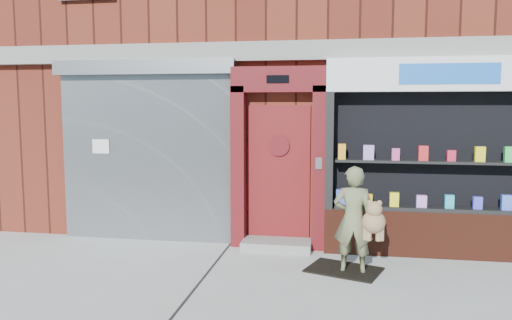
# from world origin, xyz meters

# --- Properties ---
(ground) EXTENTS (80.00, 80.00, 0.00)m
(ground) POSITION_xyz_m (0.00, 0.00, 0.00)
(ground) COLOR #9E9E99
(ground) RESTS_ON ground
(building) EXTENTS (12.00, 8.16, 8.00)m
(building) POSITION_xyz_m (-0.00, 5.99, 4.00)
(building) COLOR #5C1F15
(building) RESTS_ON ground
(shutter_bay) EXTENTS (3.10, 0.30, 3.04)m
(shutter_bay) POSITION_xyz_m (-3.00, 1.93, 1.72)
(shutter_bay) COLOR gray
(shutter_bay) RESTS_ON ground
(red_door_bay) EXTENTS (1.52, 0.58, 2.90)m
(red_door_bay) POSITION_xyz_m (-0.75, 1.86, 1.46)
(red_door_bay) COLOR #530E12
(red_door_bay) RESTS_ON ground
(pharmacy_bay) EXTENTS (3.50, 0.41, 3.00)m
(pharmacy_bay) POSITION_xyz_m (1.75, 1.81, 1.37)
(pharmacy_bay) COLOR #501F13
(pharmacy_bay) RESTS_ON ground
(woman) EXTENTS (0.70, 0.45, 1.48)m
(woman) POSITION_xyz_m (0.45, 0.78, 0.74)
(woman) COLOR #646945
(woman) RESTS_ON ground
(doormat) EXTENTS (1.14, 0.97, 0.02)m
(doormat) POSITION_xyz_m (0.30, 0.84, 0.01)
(doormat) COLOR black
(doormat) RESTS_ON ground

